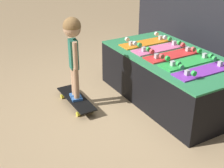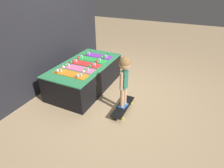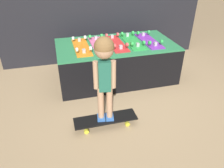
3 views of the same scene
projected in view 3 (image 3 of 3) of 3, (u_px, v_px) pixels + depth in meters
name	position (u px, v px, depth m)	size (l,w,h in m)	color
ground_plane	(128.00, 98.00, 2.95)	(16.00, 16.00, 0.00)	tan
display_rack	(116.00, 61.00, 3.30)	(1.71, 0.92, 0.55)	black
skateboard_orange_on_rack	(81.00, 46.00, 3.02)	(0.21, 0.68, 0.09)	orange
skateboard_pink_on_rack	(99.00, 44.00, 3.09)	(0.21, 0.68, 0.09)	pink
skateboard_red_on_rack	(116.00, 43.00, 3.14)	(0.21, 0.68, 0.09)	red
skateboard_green_on_rack	(132.00, 41.00, 3.21)	(0.21, 0.68, 0.09)	green
skateboard_purple_on_rack	(149.00, 40.00, 3.24)	(0.21, 0.68, 0.09)	purple
skateboard_on_floor	(105.00, 119.00, 2.45)	(0.70, 0.20, 0.09)	black
child	(104.00, 65.00, 2.10)	(0.22, 0.19, 0.94)	#3870C6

